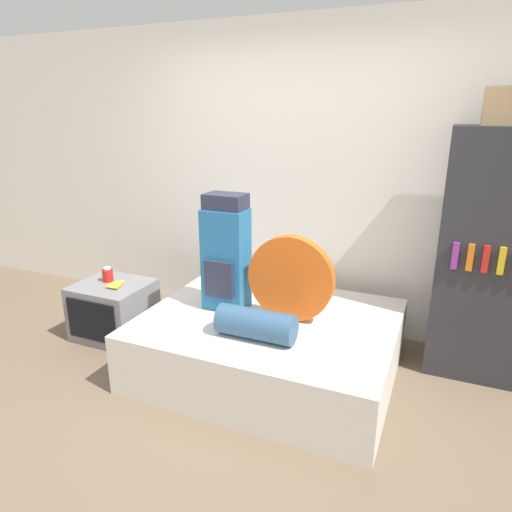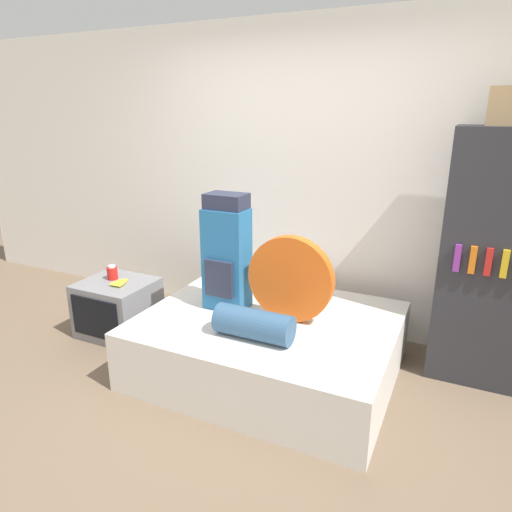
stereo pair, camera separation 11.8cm
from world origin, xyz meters
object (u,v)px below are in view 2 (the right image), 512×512
object	(u,v)px
backpack	(227,254)
tent_bag	(291,279)
bookshelf	(495,260)
television	(118,307)
canister	(112,273)
sleeping_roll	(254,324)

from	to	relation	value
backpack	tent_bag	distance (m)	0.52
tent_bag	bookshelf	bearing A→B (deg)	24.92
tent_bag	television	world-z (taller)	tent_bag
canister	bookshelf	size ratio (longest dim) A/B	0.07
canister	bookshelf	world-z (taller)	bookshelf
tent_bag	television	xyz separation A→B (m)	(-1.59, -0.03, -0.51)
sleeping_roll	tent_bag	bearing A→B (deg)	73.26
tent_bag	canister	size ratio (longest dim) A/B	4.96
tent_bag	television	distance (m)	1.67
sleeping_roll	backpack	bearing A→B (deg)	137.20
sleeping_roll	television	distance (m)	1.55
television	canister	size ratio (longest dim) A/B	4.75
backpack	television	size ratio (longest dim) A/B	1.46
backpack	canister	xyz separation A→B (m)	(-1.15, 0.02, -0.33)
backpack	sleeping_roll	distance (m)	0.63
tent_bag	bookshelf	size ratio (longest dim) A/B	0.35
tent_bag	canister	xyz separation A→B (m)	(-1.66, 0.02, -0.22)
bookshelf	sleeping_roll	bearing A→B (deg)	-145.29
tent_bag	bookshelf	xyz separation A→B (m)	(1.27, 0.59, 0.14)
bookshelf	television	bearing A→B (deg)	-167.86
canister	tent_bag	bearing A→B (deg)	-0.80
television	canister	distance (m)	0.31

